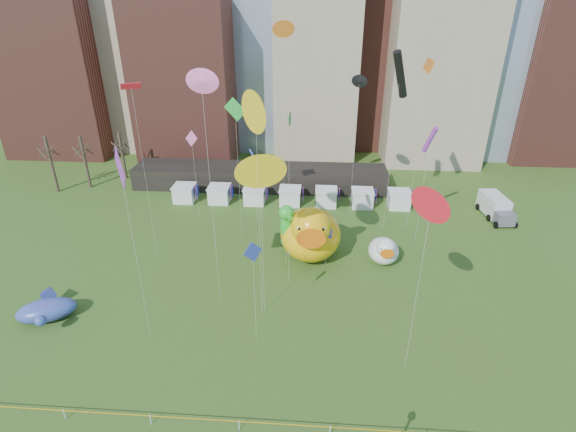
# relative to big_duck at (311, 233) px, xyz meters

# --- Properties ---
(ground) EXTENTS (160.00, 160.00, 0.00)m
(ground) POSITION_rel_big_duck_xyz_m (-4.15, -21.83, -3.20)
(ground) COLOR #3E5B1C
(ground) RESTS_ON ground
(skyline) EXTENTS (101.00, 23.00, 68.00)m
(skyline) POSITION_rel_big_duck_xyz_m (-1.90, 39.23, 18.24)
(skyline) COLOR brown
(skyline) RESTS_ON ground
(pavilion) EXTENTS (38.00, 6.00, 3.20)m
(pavilion) POSITION_rel_big_duck_xyz_m (-8.15, 20.17, -1.60)
(pavilion) COLOR black
(pavilion) RESTS_ON ground
(vendor_tents) EXTENTS (33.24, 2.80, 2.40)m
(vendor_tents) POSITION_rel_big_duck_xyz_m (-3.13, 14.17, -2.09)
(vendor_tents) COLOR white
(vendor_tents) RESTS_ON ground
(bare_trees) EXTENTS (8.44, 6.44, 8.50)m
(bare_trees) POSITION_rel_big_duck_xyz_m (-34.32, 18.71, 0.81)
(bare_trees) COLOR #382B21
(bare_trees) RESTS_ON ground
(caution_tape) EXTENTS (50.00, 0.06, 0.90)m
(caution_tape) POSITION_rel_big_duck_xyz_m (-4.15, -21.83, -2.52)
(caution_tape) COLOR white
(caution_tape) RESTS_ON ground
(big_duck) EXTENTS (6.80, 9.09, 6.96)m
(big_duck) POSITION_rel_big_duck_xyz_m (0.00, 0.00, 0.00)
(big_duck) COLOR #FFBA0D
(big_duck) RESTS_ON ground
(small_duck) EXTENTS (3.28, 4.45, 3.46)m
(small_duck) POSITION_rel_big_duck_xyz_m (7.93, -0.37, -1.61)
(small_duck) COLOR white
(small_duck) RESTS_ON ground
(seahorse_green) EXTENTS (2.09, 2.34, 6.69)m
(seahorse_green) POSITION_rel_big_duck_xyz_m (-2.61, -0.71, 1.52)
(seahorse_green) COLOR silver
(seahorse_green) RESTS_ON ground
(seahorse_purple) EXTENTS (1.44, 1.62, 4.61)m
(seahorse_purple) POSITION_rel_big_duck_xyz_m (1.67, -1.26, 0.03)
(seahorse_purple) COLOR silver
(seahorse_purple) RESTS_ON ground
(whale_inflatable) EXTENTS (5.62, 6.14, 2.19)m
(whale_inflatable) POSITION_rel_big_duck_xyz_m (-23.21, -11.75, -2.19)
(whale_inflatable) COLOR #4C3695
(whale_inflatable) RESTS_ON ground
(box_truck) EXTENTS (3.13, 6.72, 2.76)m
(box_truck) POSITION_rel_big_duck_xyz_m (23.98, 12.05, -1.78)
(box_truck) COLOR silver
(box_truck) RESTS_ON ground
(kite_0) EXTENTS (1.46, 2.03, 15.12)m
(kite_0) POSITION_rel_big_duck_xyz_m (7.81, -15.45, 10.79)
(kite_0) COLOR silver
(kite_0) RESTS_ON ground
(kite_1) EXTENTS (1.82, 1.13, 11.53)m
(kite_1) POSITION_rel_big_duck_xyz_m (-15.04, 9.80, 7.07)
(kite_1) COLOR silver
(kite_1) RESTS_ON ground
(kite_2) EXTENTS (1.27, 1.06, 17.98)m
(kite_2) POSITION_rel_big_duck_xyz_m (5.03, 11.42, 13.95)
(kite_2) COLOR silver
(kite_2) RESTS_ON ground
(kite_3) EXTENTS (0.21, 1.21, 17.20)m
(kite_3) POSITION_rel_big_duck_xyz_m (-2.03, -4.52, 13.25)
(kite_3) COLOR silver
(kite_3) RESTS_ON ground
(kite_4) EXTENTS (1.91, 2.88, 19.97)m
(kite_4) POSITION_rel_big_duck_xyz_m (-4.10, -9.79, 15.20)
(kite_4) COLOR silver
(kite_4) RESTS_ON ground
(kite_5) EXTENTS (1.66, 3.61, 11.63)m
(kite_5) POSITION_rel_big_duck_xyz_m (-5.93, 0.88, 7.85)
(kite_5) COLOR silver
(kite_5) RESTS_ON ground
(kite_6) EXTENTS (1.59, 0.95, 23.86)m
(kite_6) POSITION_rel_big_duck_xyz_m (-3.47, 7.34, 19.71)
(kite_6) COLOR silver
(kite_6) RESTS_ON ground
(kite_7) EXTENTS (1.34, 1.84, 13.95)m
(kite_7) POSITION_rel_big_duck_xyz_m (12.36, 4.71, 9.19)
(kite_7) COLOR silver
(kite_7) RESTS_ON ground
(kite_8) EXTENTS (1.79, 1.16, 18.71)m
(kite_8) POSITION_rel_big_duck_xyz_m (-17.31, -0.19, 14.90)
(kite_8) COLOR silver
(kite_8) RESTS_ON ground
(kite_9) EXTENTS (1.86, 0.72, 21.22)m
(kite_9) POSITION_rel_big_duck_xyz_m (-8.26, -8.54, 17.03)
(kite_9) COLOR silver
(kite_9) RESTS_ON ground
(kite_10) EXTENTS (2.62, 2.87, 21.18)m
(kite_10) POSITION_rel_big_duck_xyz_m (8.98, 7.52, 15.40)
(kite_10) COLOR silver
(kite_10) RESTS_ON ground
(kite_11) EXTENTS (2.49, 0.60, 16.59)m
(kite_11) POSITION_rel_big_duck_xyz_m (-8.40, 4.55, 11.81)
(kite_11) COLOR silver
(kite_11) RESTS_ON ground
(kite_12) EXTENTS (2.77, 1.29, 15.08)m
(kite_12) POSITION_rel_big_duck_xyz_m (-3.96, -9.28, 10.47)
(kite_12) COLOR silver
(kite_12) RESTS_ON ground
(kite_13) EXTENTS (1.24, 1.44, 9.51)m
(kite_13) POSITION_rel_big_duck_xyz_m (-4.19, -13.16, 5.20)
(kite_13) COLOR silver
(kite_13) RESTS_ON ground
(kite_14) EXTENTS (0.74, 4.02, 20.09)m
(kite_14) POSITION_rel_big_duck_xyz_m (11.94, 8.05, 16.21)
(kite_14) COLOR silver
(kite_14) RESTS_ON ground
(kite_15) EXTENTS (1.81, 2.62, 16.74)m
(kite_15) POSITION_rel_big_duck_xyz_m (-13.22, -13.50, 11.77)
(kite_15) COLOR silver
(kite_15) RESTS_ON ground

